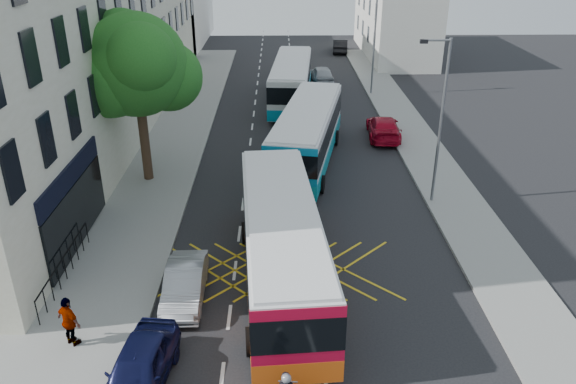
{
  "coord_description": "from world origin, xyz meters",
  "views": [
    {
      "loc": [
        -1.4,
        -13.2,
        12.63
      ],
      "look_at": [
        -0.99,
        8.75,
        2.2
      ],
      "focal_mm": 35.0,
      "sensor_mm": 36.0,
      "label": 1
    }
  ],
  "objects_px": {
    "bus_near": "(281,244)",
    "parked_car_silver": "(185,284)",
    "distant_car_silver": "(322,74)",
    "bus_mid": "(307,135)",
    "distant_car_grey": "(296,66)",
    "parked_car_blue": "(139,369)",
    "distant_car_dark": "(340,46)",
    "lamp_near": "(440,115)",
    "bus_far": "(291,81)",
    "red_hatchback": "(383,127)",
    "pedestrian_far": "(69,322)",
    "street_tree": "(136,66)",
    "lamp_far": "(373,38)"
  },
  "relations": [
    {
      "from": "bus_near",
      "to": "distant_car_dark",
      "type": "distance_m",
      "value": 44.68
    },
    {
      "from": "lamp_far",
      "to": "red_hatchback",
      "type": "height_order",
      "value": "lamp_far"
    },
    {
      "from": "lamp_far",
      "to": "red_hatchback",
      "type": "bearing_deg",
      "value": -93.84
    },
    {
      "from": "distant_car_silver",
      "to": "pedestrian_far",
      "type": "relative_size",
      "value": 2.45
    },
    {
      "from": "lamp_far",
      "to": "bus_mid",
      "type": "distance_m",
      "value": 16.02
    },
    {
      "from": "distant_car_silver",
      "to": "lamp_far",
      "type": "bearing_deg",
      "value": 128.67
    },
    {
      "from": "street_tree",
      "to": "bus_far",
      "type": "xyz_separation_m",
      "value": [
        8.17,
        14.71,
        -4.54
      ]
    },
    {
      "from": "street_tree",
      "to": "distant_car_silver",
      "type": "relative_size",
      "value": 1.99
    },
    {
      "from": "red_hatchback",
      "to": "distant_car_dark",
      "type": "height_order",
      "value": "distant_car_dark"
    },
    {
      "from": "bus_near",
      "to": "red_hatchback",
      "type": "height_order",
      "value": "bus_near"
    },
    {
      "from": "bus_mid",
      "to": "red_hatchback",
      "type": "distance_m",
      "value": 6.81
    },
    {
      "from": "bus_near",
      "to": "parked_car_silver",
      "type": "distance_m",
      "value": 3.88
    },
    {
      "from": "street_tree",
      "to": "bus_near",
      "type": "bearing_deg",
      "value": -53.82
    },
    {
      "from": "lamp_near",
      "to": "distant_car_grey",
      "type": "xyz_separation_m",
      "value": [
        -5.83,
        27.31,
        -3.87
      ]
    },
    {
      "from": "parked_car_blue",
      "to": "pedestrian_far",
      "type": "bearing_deg",
      "value": 151.58
    },
    {
      "from": "lamp_near",
      "to": "parked_car_silver",
      "type": "relative_size",
      "value": 2.01
    },
    {
      "from": "pedestrian_far",
      "to": "distant_car_silver",
      "type": "bearing_deg",
      "value": -72.73
    },
    {
      "from": "lamp_near",
      "to": "bus_mid",
      "type": "bearing_deg",
      "value": 137.65
    },
    {
      "from": "bus_mid",
      "to": "lamp_far",
      "type": "bearing_deg",
      "value": 79.35
    },
    {
      "from": "red_hatchback",
      "to": "pedestrian_far",
      "type": "distance_m",
      "value": 24.36
    },
    {
      "from": "bus_mid",
      "to": "distant_car_silver",
      "type": "xyz_separation_m",
      "value": [
        2.22,
        18.61,
        -1.0
      ]
    },
    {
      "from": "parked_car_blue",
      "to": "parked_car_silver",
      "type": "xyz_separation_m",
      "value": [
        0.7,
        4.45,
        -0.05
      ]
    },
    {
      "from": "distant_car_dark",
      "to": "bus_mid",
      "type": "bearing_deg",
      "value": 86.39
    },
    {
      "from": "lamp_near",
      "to": "distant_car_silver",
      "type": "relative_size",
      "value": 1.81
    },
    {
      "from": "parked_car_blue",
      "to": "distant_car_dark",
      "type": "height_order",
      "value": "distant_car_dark"
    },
    {
      "from": "lamp_far",
      "to": "parked_car_blue",
      "type": "xyz_separation_m",
      "value": [
        -11.8,
        -32.3,
        -3.91
      ]
    },
    {
      "from": "parked_car_blue",
      "to": "red_hatchback",
      "type": "height_order",
      "value": "red_hatchback"
    },
    {
      "from": "pedestrian_far",
      "to": "red_hatchback",
      "type": "bearing_deg",
      "value": -89.74
    },
    {
      "from": "bus_near",
      "to": "red_hatchback",
      "type": "relative_size",
      "value": 2.45
    },
    {
      "from": "bus_near",
      "to": "distant_car_grey",
      "type": "height_order",
      "value": "bus_near"
    },
    {
      "from": "distant_car_silver",
      "to": "distant_car_dark",
      "type": "distance_m",
      "value": 13.6
    },
    {
      "from": "street_tree",
      "to": "distant_car_dark",
      "type": "height_order",
      "value": "street_tree"
    },
    {
      "from": "parked_car_silver",
      "to": "distant_car_grey",
      "type": "distance_m",
      "value": 35.56
    },
    {
      "from": "distant_car_grey",
      "to": "bus_far",
      "type": "bearing_deg",
      "value": -86.69
    },
    {
      "from": "lamp_far",
      "to": "distant_car_silver",
      "type": "bearing_deg",
      "value": 132.73
    },
    {
      "from": "lamp_far",
      "to": "bus_near",
      "type": "xyz_separation_m",
      "value": [
        -7.51,
        -26.88,
        -2.87
      ]
    },
    {
      "from": "bus_near",
      "to": "pedestrian_far",
      "type": "xyz_separation_m",
      "value": [
        -6.9,
        -3.61,
        -0.69
      ]
    },
    {
      "from": "bus_mid",
      "to": "distant_car_silver",
      "type": "relative_size",
      "value": 2.75
    },
    {
      "from": "distant_car_grey",
      "to": "parked_car_blue",
      "type": "bearing_deg",
      "value": -91.07
    },
    {
      "from": "distant_car_silver",
      "to": "pedestrian_far",
      "type": "xyz_separation_m",
      "value": [
        -10.71,
        -34.49,
        0.3
      ]
    },
    {
      "from": "distant_car_dark",
      "to": "distant_car_silver",
      "type": "bearing_deg",
      "value": 82.94
    },
    {
      "from": "street_tree",
      "to": "bus_mid",
      "type": "height_order",
      "value": "street_tree"
    },
    {
      "from": "bus_mid",
      "to": "parked_car_silver",
      "type": "xyz_separation_m",
      "value": [
        -5.18,
        -13.25,
        -1.1
      ]
    },
    {
      "from": "lamp_near",
      "to": "parked_car_blue",
      "type": "distance_m",
      "value": 17.49
    },
    {
      "from": "parked_car_silver",
      "to": "bus_near",
      "type": "bearing_deg",
      "value": 14.06
    },
    {
      "from": "red_hatchback",
      "to": "distant_car_silver",
      "type": "relative_size",
      "value": 1.1
    },
    {
      "from": "bus_far",
      "to": "pedestrian_far",
      "type": "distance_m",
      "value": 29.26
    },
    {
      "from": "lamp_near",
      "to": "bus_far",
      "type": "height_order",
      "value": "lamp_near"
    },
    {
      "from": "parked_car_silver",
      "to": "distant_car_silver",
      "type": "height_order",
      "value": "distant_car_silver"
    },
    {
      "from": "distant_car_silver",
      "to": "bus_mid",
      "type": "bearing_deg",
      "value": 79.15
    }
  ]
}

